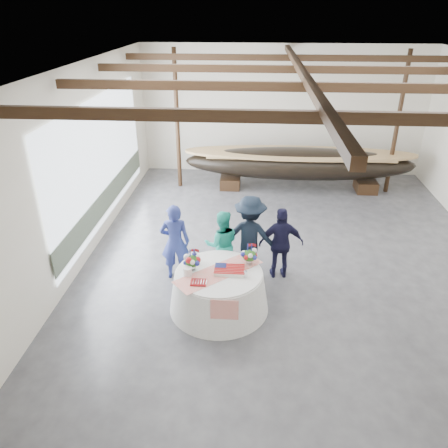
{
  "coord_description": "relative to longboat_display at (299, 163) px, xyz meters",
  "views": [
    {
      "loc": [
        -0.93,
        -9.7,
        5.68
      ],
      "look_at": [
        -1.58,
        -0.99,
        1.24
      ],
      "focal_mm": 35.0,
      "sensor_mm": 36.0,
      "label": 1
    }
  ],
  "objects": [
    {
      "name": "tabletop_items",
      "position": [
        -2.13,
        -6.56,
        0.11
      ],
      "size": [
        1.78,
        1.67,
        0.4
      ],
      "color": "red",
      "rests_on": "banquet_table"
    },
    {
      "name": "floor",
      "position": [
        -0.53,
        -4.31,
        -0.91
      ],
      "size": [
        10.0,
        12.0,
        0.01
      ],
      "primitive_type": "cube",
      "color": "#3D3D42",
      "rests_on": "ground"
    },
    {
      "name": "wall_front",
      "position": [
        -0.53,
        -10.31,
        1.34
      ],
      "size": [
        10.0,
        0.02,
        4.5
      ],
      "primitive_type": "cube",
      "color": "silver",
      "rests_on": "ground"
    },
    {
      "name": "open_bay",
      "position": [
        -5.48,
        -3.31,
        0.91
      ],
      "size": [
        0.03,
        7.0,
        3.2
      ],
      "color": "silver",
      "rests_on": "ground"
    },
    {
      "name": "guest_man_left",
      "position": [
        -1.52,
        -5.34,
        0.06
      ],
      "size": [
        1.36,
        0.91,
        1.95
      ],
      "primitive_type": "imported",
      "rotation": [
        0.0,
        0.0,
        2.98
      ],
      "color": "black",
      "rests_on": "ground"
    },
    {
      "name": "banquet_table",
      "position": [
        -2.11,
        -6.7,
        -0.48
      ],
      "size": [
        2.04,
        2.04,
        0.87
      ],
      "color": "silver",
      "rests_on": "ground"
    },
    {
      "name": "wall_left",
      "position": [
        -5.53,
        -4.31,
        1.34
      ],
      "size": [
        0.02,
        12.0,
        4.5
      ],
      "primitive_type": "cube",
      "color": "silver",
      "rests_on": "ground"
    },
    {
      "name": "wall_back",
      "position": [
        -0.53,
        1.69,
        1.34
      ],
      "size": [
        10.0,
        0.02,
        4.5
      ],
      "primitive_type": "cube",
      "color": "silver",
      "rests_on": "ground"
    },
    {
      "name": "longboat_display",
      "position": [
        0.0,
        0.0,
        0.0
      ],
      "size": [
        7.62,
        1.52,
        1.43
      ],
      "color": "black",
      "rests_on": "ground"
    },
    {
      "name": "guest_man_right",
      "position": [
        -0.81,
        -5.41,
        -0.06
      ],
      "size": [
        1.04,
        0.52,
        1.71
      ],
      "primitive_type": "imported",
      "rotation": [
        0.0,
        0.0,
        3.24
      ],
      "color": "black",
      "rests_on": "ground"
    },
    {
      "name": "guest_woman_teal",
      "position": [
        -2.15,
        -5.47,
        -0.1
      ],
      "size": [
        0.87,
        0.72,
        1.63
      ],
      "primitive_type": "imported",
      "rotation": [
        0.0,
        0.0,
        3.28
      ],
      "color": "teal",
      "rests_on": "ground"
    },
    {
      "name": "guest_woman_blue",
      "position": [
        -3.18,
        -5.61,
        -0.0
      ],
      "size": [
        0.7,
        0.5,
        1.82
      ],
      "primitive_type": "imported",
      "rotation": [
        0.0,
        0.0,
        3.24
      ],
      "color": "navy",
      "rests_on": "ground"
    },
    {
      "name": "pavilion_structure",
      "position": [
        -0.53,
        -3.56,
        3.09
      ],
      "size": [
        9.8,
        11.76,
        4.5
      ],
      "color": "black",
      "rests_on": "ground"
    },
    {
      "name": "ceiling",
      "position": [
        -0.53,
        -4.31,
        3.59
      ],
      "size": [
        10.0,
        12.0,
        0.01
      ],
      "primitive_type": "cube",
      "color": "white",
      "rests_on": "wall_back"
    }
  ]
}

